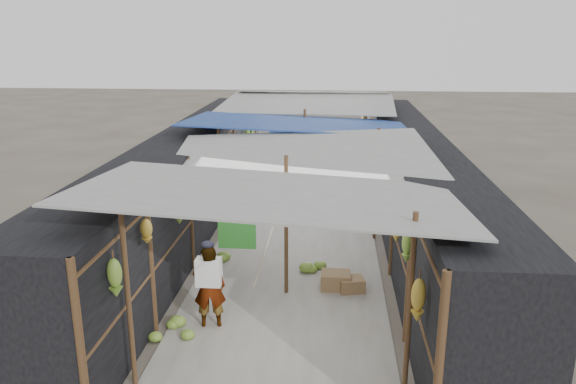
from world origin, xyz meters
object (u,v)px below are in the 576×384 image
(black_basin, at_px, (333,221))
(vendor_elderly, at_px, (209,287))
(vendor_seated, at_px, (339,201))
(shopper_blue, at_px, (284,167))
(crate_near, at_px, (336,281))

(black_basin, distance_m, vendor_elderly, 5.65)
(black_basin, relative_size, vendor_seated, 0.60)
(vendor_elderly, xyz_separation_m, vendor_seated, (2.12, 5.74, -0.25))
(shopper_blue, height_order, vendor_seated, shopper_blue)
(black_basin, xyz_separation_m, vendor_elderly, (-1.96, -5.26, 0.63))
(black_basin, xyz_separation_m, vendor_seated, (0.16, 0.48, 0.38))
(vendor_seated, bearing_deg, black_basin, -24.37)
(vendor_elderly, bearing_deg, black_basin, -119.90)
(shopper_blue, bearing_deg, vendor_elderly, -111.98)
(shopper_blue, bearing_deg, black_basin, -80.70)
(crate_near, height_order, black_basin, crate_near)
(vendor_seated, bearing_deg, shopper_blue, -151.11)
(black_basin, distance_m, vendor_seated, 0.63)
(crate_near, xyz_separation_m, vendor_seated, (0.08, 4.18, 0.30))
(crate_near, relative_size, vendor_seated, 0.59)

